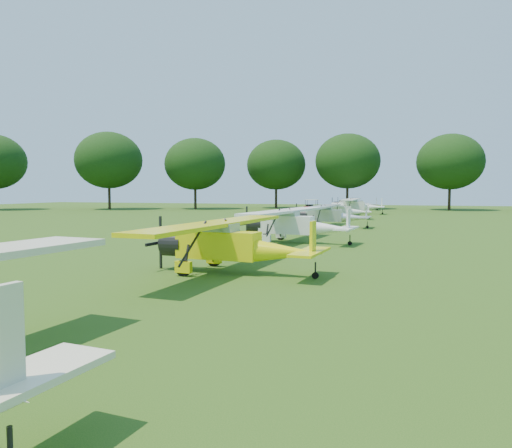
{
  "coord_description": "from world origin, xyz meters",
  "views": [
    {
      "loc": [
        8.63,
        -29.85,
        3.37
      ],
      "look_at": [
        0.19,
        -3.01,
        1.4
      ],
      "focal_mm": 35.0,
      "sensor_mm": 36.0,
      "label": 1
    }
  ],
  "objects_px": {
    "aircraft_2": "(230,241)",
    "golf_cart": "(311,207)",
    "aircraft_3": "(294,222)",
    "aircraft_7": "(357,203)",
    "aircraft_4": "(330,214)",
    "aircraft_6": "(356,204)",
    "aircraft_5": "(342,209)"
  },
  "relations": [
    {
      "from": "aircraft_5",
      "to": "aircraft_6",
      "type": "relative_size",
      "value": 0.85
    },
    {
      "from": "aircraft_6",
      "to": "golf_cart",
      "type": "xyz_separation_m",
      "value": [
        -7.39,
        6.09,
        -0.7
      ]
    },
    {
      "from": "aircraft_4",
      "to": "aircraft_7",
      "type": "relative_size",
      "value": 1.0
    },
    {
      "from": "aircraft_5",
      "to": "aircraft_6",
      "type": "height_order",
      "value": "aircraft_6"
    },
    {
      "from": "aircraft_2",
      "to": "aircraft_7",
      "type": "xyz_separation_m",
      "value": [
        -1.72,
        63.23,
        -0.1
      ]
    },
    {
      "from": "aircraft_2",
      "to": "aircraft_7",
      "type": "distance_m",
      "value": 63.25
    },
    {
      "from": "aircraft_6",
      "to": "aircraft_3",
      "type": "bearing_deg",
      "value": -90.37
    },
    {
      "from": "aircraft_7",
      "to": "aircraft_5",
      "type": "bearing_deg",
      "value": -91.33
    },
    {
      "from": "aircraft_2",
      "to": "golf_cart",
      "type": "bearing_deg",
      "value": 101.94
    },
    {
      "from": "aircraft_2",
      "to": "golf_cart",
      "type": "distance_m",
      "value": 56.79
    },
    {
      "from": "aircraft_6",
      "to": "aircraft_7",
      "type": "distance_m",
      "value": 13.14
    },
    {
      "from": "aircraft_4",
      "to": "aircraft_3",
      "type": "bearing_deg",
      "value": -89.44
    },
    {
      "from": "aircraft_4",
      "to": "golf_cart",
      "type": "distance_m",
      "value": 31.96
    },
    {
      "from": "aircraft_2",
      "to": "golf_cart",
      "type": "relative_size",
      "value": 5.13
    },
    {
      "from": "golf_cart",
      "to": "aircraft_5",
      "type": "bearing_deg",
      "value": -64.39
    },
    {
      "from": "aircraft_3",
      "to": "aircraft_2",
      "type": "bearing_deg",
      "value": -83.38
    },
    {
      "from": "golf_cart",
      "to": "aircraft_3",
      "type": "bearing_deg",
      "value": -75.92
    },
    {
      "from": "aircraft_4",
      "to": "aircraft_5",
      "type": "height_order",
      "value": "aircraft_4"
    },
    {
      "from": "aircraft_4",
      "to": "aircraft_6",
      "type": "xyz_separation_m",
      "value": [
        -0.39,
        24.91,
        0.09
      ]
    },
    {
      "from": "aircraft_3",
      "to": "aircraft_5",
      "type": "xyz_separation_m",
      "value": [
        -0.51,
        26.08,
        -0.21
      ]
    },
    {
      "from": "aircraft_7",
      "to": "aircraft_2",
      "type": "bearing_deg",
      "value": -92.21
    },
    {
      "from": "aircraft_4",
      "to": "aircraft_5",
      "type": "xyz_separation_m",
      "value": [
        -0.62,
        12.68,
        -0.11
      ]
    },
    {
      "from": "aircraft_2",
      "to": "aircraft_3",
      "type": "height_order",
      "value": "aircraft_3"
    },
    {
      "from": "aircraft_3",
      "to": "aircraft_7",
      "type": "distance_m",
      "value": 51.41
    },
    {
      "from": "aircraft_7",
      "to": "golf_cart",
      "type": "bearing_deg",
      "value": -134.79
    },
    {
      "from": "aircraft_2",
      "to": "aircraft_6",
      "type": "distance_m",
      "value": 50.16
    },
    {
      "from": "golf_cart",
      "to": "aircraft_2",
      "type": "bearing_deg",
      "value": -77.83
    },
    {
      "from": "aircraft_7",
      "to": "aircraft_4",
      "type": "bearing_deg",
      "value": -91.2
    },
    {
      "from": "aircraft_6",
      "to": "golf_cart",
      "type": "bearing_deg",
      "value": 139.73
    },
    {
      "from": "aircraft_4",
      "to": "aircraft_6",
      "type": "distance_m",
      "value": 24.91
    },
    {
      "from": "aircraft_7",
      "to": "golf_cart",
      "type": "height_order",
      "value": "aircraft_7"
    },
    {
      "from": "aircraft_4",
      "to": "golf_cart",
      "type": "height_order",
      "value": "aircraft_4"
    }
  ]
}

